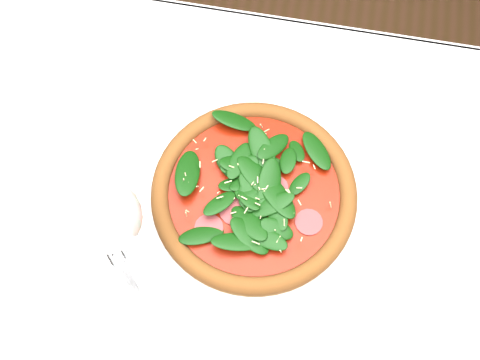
% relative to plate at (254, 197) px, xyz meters
% --- Properties ---
extents(ground, '(6.00, 6.00, 0.00)m').
position_rel_plate_xyz_m(ground, '(0.01, -0.06, -0.76)').
color(ground, brown).
rests_on(ground, ground).
extents(dining_table, '(1.21, 0.81, 0.75)m').
position_rel_plate_xyz_m(dining_table, '(0.01, -0.06, -0.11)').
color(dining_table, silver).
rests_on(dining_table, ground).
extents(plate, '(0.35, 0.35, 0.01)m').
position_rel_plate_xyz_m(plate, '(0.00, 0.00, 0.00)').
color(plate, white).
rests_on(plate, dining_table).
extents(pizza, '(0.30, 0.30, 0.04)m').
position_rel_plate_xyz_m(pizza, '(0.00, 0.00, 0.02)').
color(pizza, '#9D6326').
rests_on(pizza, plate).
extents(wine_glass, '(0.09, 0.09, 0.21)m').
position_rel_plate_xyz_m(wine_glass, '(-0.16, -0.12, 0.14)').
color(wine_glass, silver).
rests_on(wine_glass, dining_table).
extents(napkin, '(0.16, 0.14, 0.01)m').
position_rel_plate_xyz_m(napkin, '(-0.14, -0.17, -0.00)').
color(napkin, silver).
rests_on(napkin, dining_table).
extents(fork, '(0.12, 0.12, 0.00)m').
position_rel_plate_xyz_m(fork, '(-0.15, -0.15, 0.01)').
color(fork, silver).
rests_on(fork, napkin).
extents(saucer_far, '(0.12, 0.12, 0.01)m').
position_rel_plate_xyz_m(saucer_far, '(0.32, 0.08, -0.00)').
color(saucer_far, white).
rests_on(saucer_far, dining_table).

